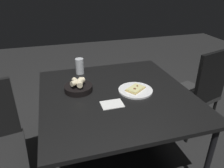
# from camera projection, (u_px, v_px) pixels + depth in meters

# --- Properties ---
(ground) EXTENTS (8.00, 8.00, 0.00)m
(ground) POSITION_uv_depth(u_px,v_px,m) (115.00, 159.00, 2.03)
(ground) COLOR black
(dining_table) EXTENTS (1.18, 1.20, 0.71)m
(dining_table) POSITION_uv_depth(u_px,v_px,m) (116.00, 98.00, 1.73)
(dining_table) COLOR black
(dining_table) RESTS_ON ground
(pizza_plate) EXTENTS (0.28, 0.28, 0.04)m
(pizza_plate) POSITION_uv_depth(u_px,v_px,m) (135.00, 90.00, 1.74)
(pizza_plate) COLOR white
(pizza_plate) RESTS_ON dining_table
(bread_basket) EXTENTS (0.23, 0.23, 0.11)m
(bread_basket) POSITION_uv_depth(u_px,v_px,m) (78.00, 87.00, 1.72)
(bread_basket) COLOR black
(bread_basket) RESTS_ON dining_table
(beer_glass) EXTENTS (0.08, 0.08, 0.15)m
(beer_glass) POSITION_uv_depth(u_px,v_px,m) (80.00, 67.00, 2.03)
(beer_glass) COLOR silver
(beer_glass) RESTS_ON dining_table
(napkin) EXTENTS (0.16, 0.12, 0.00)m
(napkin) POSITION_uv_depth(u_px,v_px,m) (112.00, 104.00, 1.56)
(napkin) COLOR white
(napkin) RESTS_ON dining_table
(chair_near) EXTENTS (0.54, 0.54, 0.95)m
(chair_near) POSITION_uv_depth(u_px,v_px,m) (199.00, 89.00, 2.17)
(chair_near) COLOR #2B2B2B
(chair_near) RESTS_ON ground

